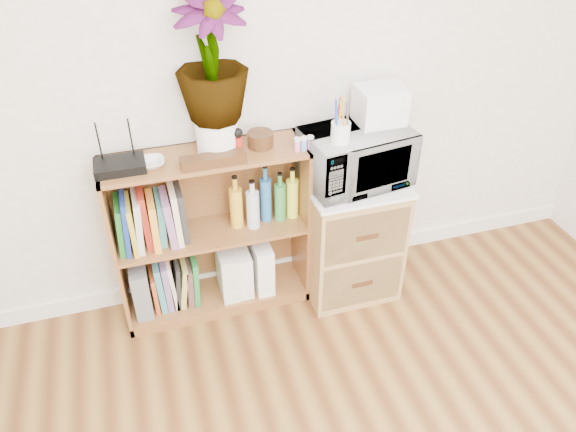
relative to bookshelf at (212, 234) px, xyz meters
name	(u,v)px	position (x,y,z in m)	size (l,w,h in m)	color
skirting_board	(271,267)	(0.35, 0.14, -0.42)	(4.00, 0.02, 0.10)	white
bookshelf	(212,234)	(0.00, 0.00, 0.00)	(1.00, 0.30, 0.95)	brown
wicker_unit	(349,236)	(0.75, -0.08, -0.12)	(0.50, 0.45, 0.70)	#9E7542
microwave	(356,157)	(0.75, -0.08, 0.39)	(0.52, 0.35, 0.29)	silver
pen_cup	(340,132)	(0.62, -0.16, 0.58)	(0.09, 0.09, 0.10)	white
small_appliance	(380,105)	(0.89, -0.02, 0.62)	(0.23, 0.19, 0.18)	white
router	(120,166)	(-0.39, -0.02, 0.50)	(0.23, 0.16, 0.04)	black
white_bowl	(150,163)	(-0.25, -0.03, 0.49)	(0.13, 0.13, 0.03)	white
plant_pot	(217,135)	(0.07, 0.02, 0.56)	(0.20, 0.20, 0.17)	white
potted_plant	(211,58)	(0.07, 0.02, 0.94)	(0.32, 0.32, 0.58)	#366D2B
trinket_box	(213,160)	(0.03, -0.10, 0.50)	(0.30, 0.08, 0.05)	#3A210F
kokeshi_doll	(238,146)	(0.16, -0.04, 0.52)	(0.04, 0.04, 0.09)	#A71C14
wooden_bowl	(260,139)	(0.28, 0.01, 0.51)	(0.13, 0.13, 0.07)	#341E0E
paint_jars	(304,145)	(0.47, -0.09, 0.50)	(0.11, 0.04, 0.06)	pink
file_box	(140,286)	(-0.41, 0.00, -0.26)	(0.09, 0.24, 0.30)	slate
magazine_holder_left	(227,271)	(0.06, -0.01, -0.26)	(0.09, 0.23, 0.29)	silver
magazine_holder_mid	(242,269)	(0.14, -0.01, -0.27)	(0.09, 0.22, 0.27)	white
magazine_holder_right	(261,263)	(0.26, -0.01, -0.25)	(0.10, 0.24, 0.30)	white
cookbooks	(151,219)	(-0.29, 0.00, 0.16)	(0.35, 0.20, 0.31)	#1E7325
liquor_bottles	(271,198)	(0.33, 0.00, 0.17)	(0.45, 0.07, 0.32)	gold
lower_books	(174,281)	(-0.23, 0.00, -0.27)	(0.25, 0.19, 0.30)	#BA4C20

